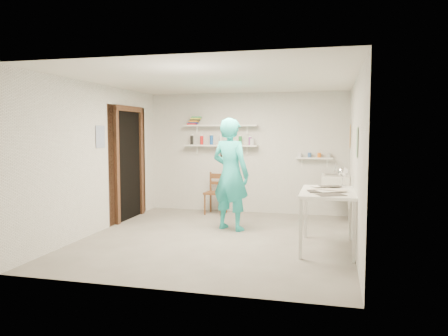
% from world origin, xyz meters
% --- Properties ---
extents(floor, '(4.00, 4.50, 0.02)m').
position_xyz_m(floor, '(0.00, 0.00, -0.01)').
color(floor, slate).
rests_on(floor, ground).
extents(ceiling, '(4.00, 4.50, 0.02)m').
position_xyz_m(ceiling, '(0.00, 0.00, 2.41)').
color(ceiling, silver).
rests_on(ceiling, wall_back).
extents(wall_back, '(4.00, 0.02, 2.40)m').
position_xyz_m(wall_back, '(0.00, 2.26, 1.20)').
color(wall_back, silver).
rests_on(wall_back, ground).
extents(wall_front, '(4.00, 0.02, 2.40)m').
position_xyz_m(wall_front, '(0.00, -2.26, 1.20)').
color(wall_front, silver).
rests_on(wall_front, ground).
extents(wall_left, '(0.02, 4.50, 2.40)m').
position_xyz_m(wall_left, '(-2.01, 0.00, 1.20)').
color(wall_left, silver).
rests_on(wall_left, ground).
extents(wall_right, '(0.02, 4.50, 2.40)m').
position_xyz_m(wall_right, '(2.01, 0.00, 1.20)').
color(wall_right, silver).
rests_on(wall_right, ground).
extents(doorway_recess, '(0.02, 0.90, 2.00)m').
position_xyz_m(doorway_recess, '(-1.99, 1.05, 1.00)').
color(doorway_recess, black).
rests_on(doorway_recess, wall_left).
extents(corridor_box, '(1.40, 1.50, 2.10)m').
position_xyz_m(corridor_box, '(-2.70, 1.05, 1.05)').
color(corridor_box, brown).
rests_on(corridor_box, ground).
extents(door_lintel, '(0.06, 1.05, 0.10)m').
position_xyz_m(door_lintel, '(-1.97, 1.05, 2.05)').
color(door_lintel, brown).
rests_on(door_lintel, wall_left).
extents(door_jamb_near, '(0.06, 0.10, 2.00)m').
position_xyz_m(door_jamb_near, '(-1.97, 0.55, 1.00)').
color(door_jamb_near, brown).
rests_on(door_jamb_near, ground).
extents(door_jamb_far, '(0.06, 0.10, 2.00)m').
position_xyz_m(door_jamb_far, '(-1.97, 1.55, 1.00)').
color(door_jamb_far, brown).
rests_on(door_jamb_far, ground).
extents(shelf_lower, '(1.50, 0.22, 0.03)m').
position_xyz_m(shelf_lower, '(-0.50, 2.13, 1.35)').
color(shelf_lower, white).
rests_on(shelf_lower, wall_back).
extents(shelf_upper, '(1.50, 0.22, 0.03)m').
position_xyz_m(shelf_upper, '(-0.50, 2.13, 1.75)').
color(shelf_upper, white).
rests_on(shelf_upper, wall_back).
extents(ledge_shelf, '(0.70, 0.14, 0.03)m').
position_xyz_m(ledge_shelf, '(1.35, 2.17, 1.12)').
color(ledge_shelf, white).
rests_on(ledge_shelf, wall_back).
extents(poster_left, '(0.01, 0.28, 0.36)m').
position_xyz_m(poster_left, '(-1.99, 0.05, 1.55)').
color(poster_left, '#334C7F').
rests_on(poster_left, wall_left).
extents(poster_right_a, '(0.01, 0.34, 0.42)m').
position_xyz_m(poster_right_a, '(1.99, 1.80, 1.55)').
color(poster_right_a, '#995933').
rests_on(poster_right_a, wall_right).
extents(poster_right_b, '(0.01, 0.30, 0.38)m').
position_xyz_m(poster_right_b, '(1.99, -0.55, 1.50)').
color(poster_right_b, '#3F724C').
rests_on(poster_right_b, wall_right).
extents(belfast_sink, '(0.48, 0.60, 0.30)m').
position_xyz_m(belfast_sink, '(1.75, 1.70, 0.70)').
color(belfast_sink, white).
rests_on(belfast_sink, wall_right).
extents(man, '(0.79, 0.66, 1.86)m').
position_xyz_m(man, '(0.06, 0.62, 0.93)').
color(man, '#25BCB8').
rests_on(man, ground).
extents(wall_clock, '(0.32, 0.15, 0.33)m').
position_xyz_m(wall_clock, '(-0.02, 0.83, 1.24)').
color(wall_clock, beige).
rests_on(wall_clock, man).
extents(wooden_chair, '(0.43, 0.41, 0.84)m').
position_xyz_m(wooden_chair, '(-0.54, 1.88, 0.42)').
color(wooden_chair, brown).
rests_on(wooden_chair, ground).
extents(work_table, '(0.74, 1.23, 0.82)m').
position_xyz_m(work_table, '(1.64, -0.23, 0.41)').
color(work_table, white).
rests_on(work_table, ground).
extents(desk_lamp, '(0.15, 0.15, 0.15)m').
position_xyz_m(desk_lamp, '(1.84, 0.27, 1.04)').
color(desk_lamp, silver).
rests_on(desk_lamp, work_table).
extents(spray_cans, '(1.26, 0.06, 0.17)m').
position_xyz_m(spray_cans, '(-0.50, 2.13, 1.45)').
color(spray_cans, black).
rests_on(spray_cans, shelf_lower).
extents(book_stack, '(0.28, 0.14, 0.17)m').
position_xyz_m(book_stack, '(-1.05, 2.13, 1.85)').
color(book_stack, red).
rests_on(book_stack, shelf_upper).
extents(ledge_pots, '(0.48, 0.07, 0.09)m').
position_xyz_m(ledge_pots, '(1.35, 2.17, 1.18)').
color(ledge_pots, silver).
rests_on(ledge_pots, ledge_shelf).
extents(papers, '(0.30, 0.22, 0.03)m').
position_xyz_m(papers, '(1.64, -0.23, 0.84)').
color(papers, silver).
rests_on(papers, work_table).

